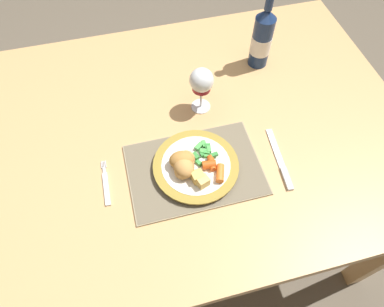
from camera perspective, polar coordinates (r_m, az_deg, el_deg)
ground_plane at (r=1.69m, az=-1.96°, el=-11.24°), size 6.00×6.00×0.00m
dining_table at (r=1.10m, az=-2.95°, el=1.58°), size 1.45×0.99×0.74m
placemat at (r=0.95m, az=0.45°, el=-2.66°), size 0.37×0.25×0.01m
dinner_plate at (r=0.94m, az=0.65°, el=-2.09°), size 0.24×0.24×0.02m
breaded_croquettes at (r=0.91m, az=-1.37°, el=-1.75°), size 0.09×0.11×0.05m
green_beans_pile at (r=0.95m, az=2.07°, el=0.35°), size 0.07×0.08×0.02m
glazed_carrots at (r=0.92m, az=3.68°, el=-2.36°), size 0.06×0.09×0.02m
fork at (r=0.96m, az=-14.13°, el=-5.22°), size 0.02×0.14×0.01m
table_knife at (r=0.99m, az=14.64°, el=-1.64°), size 0.03×0.21×0.01m
wine_glass at (r=1.01m, az=1.60°, el=11.81°), size 0.07×0.07×0.15m
bottle at (r=1.19m, az=11.59°, el=18.29°), size 0.07×0.07×0.27m
roast_potatoes at (r=0.90m, az=1.35°, el=-4.28°), size 0.05×0.05×0.03m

